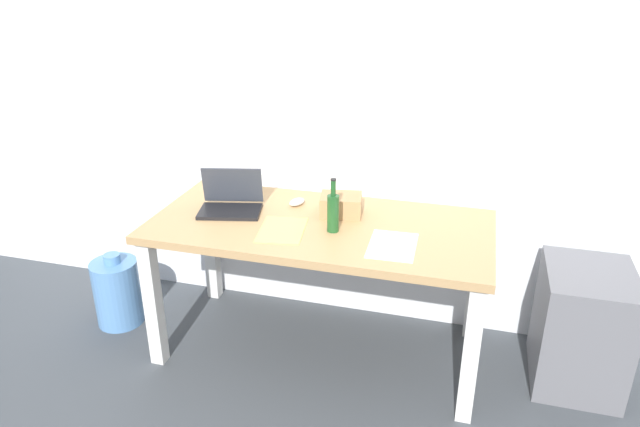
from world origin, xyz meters
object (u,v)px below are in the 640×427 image
computer_mouse (297,202)px  water_cooler_jug (117,292)px  cardboard_box (341,205)px  laptop_left (231,202)px  desk (320,240)px  beer_bottle (333,211)px  filing_cabinet (581,327)px

computer_mouse → water_cooler_jug: bearing=-142.1°
computer_mouse → cardboard_box: (0.25, -0.06, 0.03)m
laptop_left → computer_mouse: size_ratio=3.51×
cardboard_box → laptop_left: bearing=-169.4°
computer_mouse → laptop_left: bearing=-128.8°
computer_mouse → desk: bearing=-23.3°
beer_bottle → cardboard_box: size_ratio=1.29×
beer_bottle → computer_mouse: 0.38m
water_cooler_jug → computer_mouse: bearing=14.6°
desk → laptop_left: laptop_left is taller
computer_mouse → cardboard_box: bearing=10.5°
laptop_left → beer_bottle: 0.58m
beer_bottle → water_cooler_jug: (-1.26, 0.00, -0.64)m
water_cooler_jug → filing_cabinet: filing_cabinet is taller
desk → filing_cabinet: size_ratio=2.78×
desk → cardboard_box: size_ratio=8.14×
cardboard_box → filing_cabinet: cardboard_box is taller
filing_cabinet → cardboard_box: bearing=178.3°
laptop_left → filing_cabinet: (1.76, 0.07, -0.48)m
computer_mouse → cardboard_box: size_ratio=0.49×
laptop_left → water_cooler_jug: 0.91m
filing_cabinet → desk: bearing=-175.8°
cardboard_box → computer_mouse: bearing=167.3°
laptop_left → cardboard_box: laptop_left is taller
desk → filing_cabinet: (1.28, 0.09, -0.34)m
cardboard_box → water_cooler_jug: (-1.24, -0.20, -0.59)m
desk → water_cooler_jug: 1.26m
computer_mouse → cardboard_box: cardboard_box is taller
water_cooler_jug → desk: bearing=3.5°
desk → beer_bottle: bearing=-40.9°
beer_bottle → cardboard_box: (-0.01, 0.20, -0.05)m
desk → computer_mouse: 0.28m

